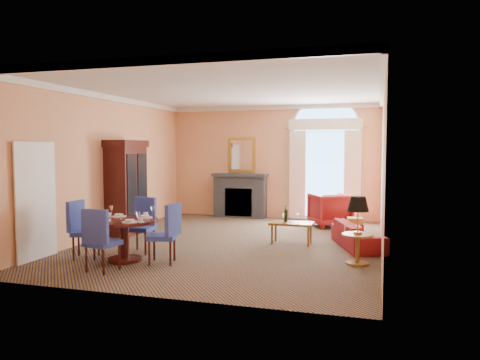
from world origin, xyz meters
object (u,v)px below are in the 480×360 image
(armoire, at_px, (126,189))
(side_table, at_px, (358,221))
(coffee_table, at_px, (291,224))
(sofa, at_px, (358,235))
(armchair, at_px, (330,210))
(dining_table, at_px, (124,230))

(armoire, relative_size, side_table, 1.89)
(armoire, relative_size, coffee_table, 2.43)
(sofa, distance_m, armchair, 2.53)
(armoire, relative_size, armchair, 2.33)
(armoire, xyz_separation_m, side_table, (5.32, -1.46, -0.30))
(dining_table, height_order, sofa, dining_table)
(sofa, distance_m, coffee_table, 1.37)
(sofa, distance_m, side_table, 1.51)
(armoire, distance_m, side_table, 5.52)
(side_table, bearing_deg, coffee_table, 135.38)
(coffee_table, bearing_deg, sofa, 1.28)
(dining_table, xyz_separation_m, coffee_table, (2.56, 2.33, -0.13))
(dining_table, relative_size, side_table, 1.03)
(armchair, bearing_deg, dining_table, 27.97)
(armoire, xyz_separation_m, dining_table, (1.35, -2.39, -0.50))
(armoire, bearing_deg, sofa, -0.32)
(dining_table, bearing_deg, side_table, 13.28)
(armoire, distance_m, armchair, 5.10)
(dining_table, distance_m, armchair, 5.69)
(armchair, bearing_deg, coffee_table, 48.26)
(armchair, xyz_separation_m, side_table, (0.85, -3.82, 0.32))
(sofa, relative_size, coffee_table, 1.92)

